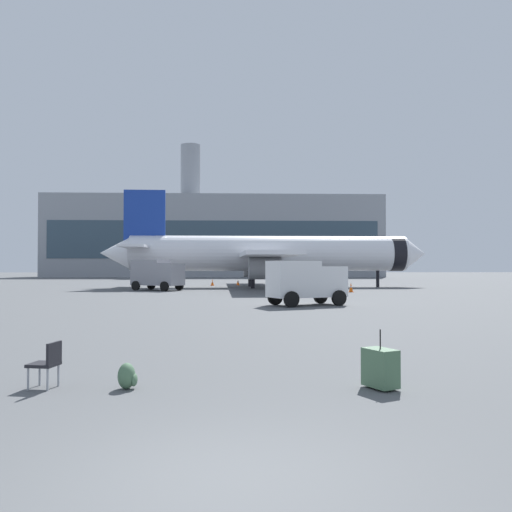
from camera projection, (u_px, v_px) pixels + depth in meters
The scene contains 12 objects.
ground_plane at pixel (223, 483), 5.54m from camera, with size 400.00×400.00×0.00m, color #515456.
airplane_at_gate at pixel (268, 254), 57.68m from camera, with size 35.70×32.14×10.50m.
service_truck at pixel (157, 273), 50.27m from camera, with size 5.26×4.29×2.90m.
cargo_van at pixel (306, 281), 30.86m from camera, with size 4.83×3.61×2.60m.
safety_cone_near at pixel (351, 287), 46.76m from camera, with size 0.44×0.44×0.84m.
safety_cone_mid at pixel (212, 282), 62.69m from camera, with size 0.44×0.44×0.76m.
safety_cone_far at pixel (339, 291), 41.98m from camera, with size 0.44×0.44×0.69m.
safety_cone_outer at pixel (238, 282), 63.80m from camera, with size 0.44×0.44×0.71m.
rolling_suitcase at pixel (380, 368), 9.82m from camera, with size 0.64×0.75×1.10m.
traveller_backpack at pixel (127, 376), 9.81m from camera, with size 0.36×0.40×0.48m.
gate_chair at pixel (47, 362), 9.87m from camera, with size 0.56×0.56×0.86m.
terminal_building at pixel (215, 237), 118.40m from camera, with size 72.20×17.14×29.51m.
Camera 1 is at (0.13, -5.59, 2.27)m, focal length 37.17 mm.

